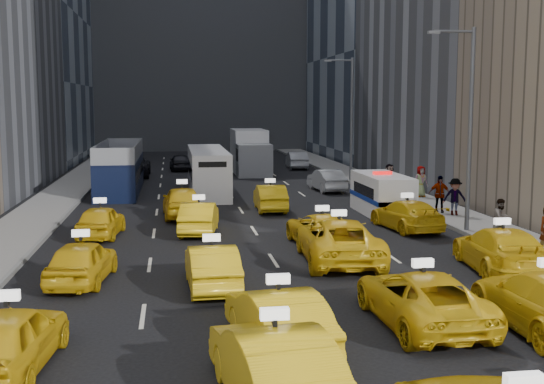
{
  "coord_description": "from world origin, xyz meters",
  "views": [
    {
      "loc": [
        -3.62,
        -16.29,
        5.77
      ],
      "look_at": [
        0.56,
        12.17,
        2.0
      ],
      "focal_mm": 45.0,
      "sensor_mm": 36.0,
      "label": 1
    }
  ],
  "objects_px": {
    "box_truck": "(250,152)",
    "nypd_van": "(382,195)",
    "double_decker": "(120,168)",
    "city_bus": "(208,171)",
    "taxi_1": "(274,366)"
  },
  "relations": [
    {
      "from": "nypd_van",
      "to": "double_decker",
      "type": "height_order",
      "value": "double_decker"
    },
    {
      "from": "double_decker",
      "to": "nypd_van",
      "type": "bearing_deg",
      "value": -38.44
    },
    {
      "from": "nypd_van",
      "to": "box_truck",
      "type": "bearing_deg",
      "value": 101.62
    },
    {
      "from": "double_decker",
      "to": "box_truck",
      "type": "bearing_deg",
      "value": 47.32
    },
    {
      "from": "nypd_van",
      "to": "double_decker",
      "type": "bearing_deg",
      "value": 141.98
    },
    {
      "from": "nypd_van",
      "to": "double_decker",
      "type": "xyz_separation_m",
      "value": [
        -14.13,
        11.11,
        0.56
      ]
    },
    {
      "from": "double_decker",
      "to": "city_bus",
      "type": "relative_size",
      "value": 0.99
    },
    {
      "from": "nypd_van",
      "to": "double_decker",
      "type": "distance_m",
      "value": 17.99
    },
    {
      "from": "city_bus",
      "to": "box_truck",
      "type": "height_order",
      "value": "box_truck"
    },
    {
      "from": "nypd_van",
      "to": "box_truck",
      "type": "relative_size",
      "value": 0.66
    },
    {
      "from": "double_decker",
      "to": "box_truck",
      "type": "height_order",
      "value": "box_truck"
    },
    {
      "from": "double_decker",
      "to": "city_bus",
      "type": "distance_m",
      "value": 5.74
    },
    {
      "from": "box_truck",
      "to": "nypd_van",
      "type": "bearing_deg",
      "value": -82.43
    },
    {
      "from": "taxi_1",
      "to": "box_truck",
      "type": "xyz_separation_m",
      "value": [
        4.5,
        43.36,
        0.96
      ]
    },
    {
      "from": "taxi_1",
      "to": "box_truck",
      "type": "height_order",
      "value": "box_truck"
    }
  ]
}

